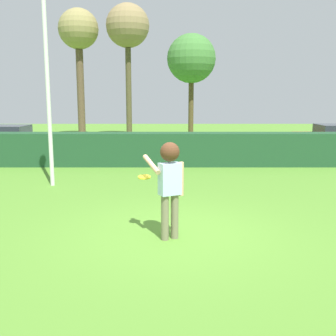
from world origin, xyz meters
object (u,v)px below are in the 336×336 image
at_px(frisbee, 143,177).
at_px(bare_elm_tree, 126,28).
at_px(lamppost, 46,79).
at_px(birch_tree, 190,59).
at_px(person, 168,178).
at_px(parked_car_white, 1,138).
at_px(willow_tree, 77,33).

bearing_deg(frisbee, bare_elm_tree, 96.24).
distance_m(lamppost, birch_tree, 11.29).
bearing_deg(person, parked_car_white, 123.44).
height_order(parked_car_white, birch_tree, birch_tree).
xyz_separation_m(lamppost, parked_car_white, (-4.11, 6.84, -2.35)).
relative_size(person, birch_tree, 0.31).
height_order(birch_tree, bare_elm_tree, bare_elm_tree).
bearing_deg(willow_tree, lamppost, -82.08).
relative_size(frisbee, lamppost, 0.04).
distance_m(parked_car_white, willow_tree, 8.80).
bearing_deg(frisbee, lamppost, 125.42).
relative_size(frisbee, birch_tree, 0.04).
xyz_separation_m(frisbee, parked_car_white, (-7.04, 10.96, -0.39)).
bearing_deg(lamppost, parked_car_white, 121.00).
height_order(person, willow_tree, willow_tree).
height_order(lamppost, bare_elm_tree, bare_elm_tree).
relative_size(lamppost, bare_elm_tree, 0.70).
height_order(person, birch_tree, birch_tree).
height_order(frisbee, bare_elm_tree, bare_elm_tree).
xyz_separation_m(person, parked_car_white, (-7.52, 11.39, -0.46)).
bearing_deg(willow_tree, bare_elm_tree, -5.16).
xyz_separation_m(person, birch_tree, (1.19, 14.77, 3.27)).
xyz_separation_m(frisbee, willow_tree, (-4.79, 17.50, 5.06)).
height_order(parked_car_white, bare_elm_tree, bare_elm_tree).
bearing_deg(person, lamppost, 126.85).
distance_m(frisbee, parked_car_white, 13.03).
relative_size(person, willow_tree, 0.24).
bearing_deg(frisbee, parked_car_white, 122.72).
distance_m(person, birch_tree, 15.17).
bearing_deg(birch_tree, bare_elm_tree, 140.81).
bearing_deg(person, frisbee, 138.08).
bearing_deg(willow_tree, parked_car_white, -108.98).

